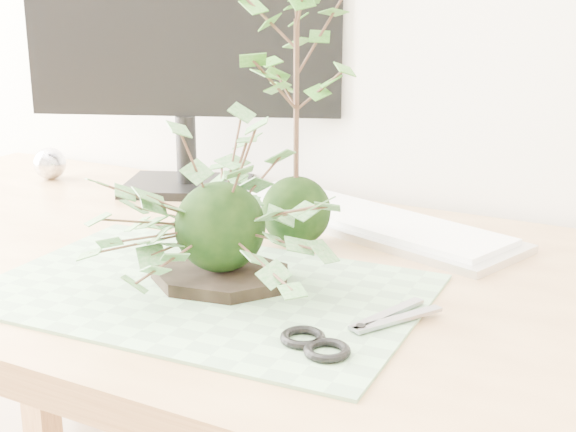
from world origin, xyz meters
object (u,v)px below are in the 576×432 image
object	(u,v)px
maple_kokedama	(296,38)
monitor	(185,32)
ivy_kokedama	(219,185)
keyboard	(363,219)
desk	(265,328)

from	to	relation	value
maple_kokedama	monitor	size ratio (longest dim) A/B	0.80
ivy_kokedama	keyboard	world-z (taller)	ivy_kokedama
desk	monitor	bearing A→B (deg)	138.25
ivy_kokedama	monitor	bearing A→B (deg)	129.61
desk	ivy_kokedama	xyz separation A→B (m)	(-0.01, -0.08, 0.21)
desk	ivy_kokedama	bearing A→B (deg)	-96.92
keyboard	monitor	world-z (taller)	monitor
ivy_kokedama	maple_kokedama	bearing A→B (deg)	87.76
ivy_kokedama	monitor	world-z (taller)	monitor
desk	keyboard	world-z (taller)	keyboard
ivy_kokedama	keyboard	bearing A→B (deg)	80.13
maple_kokedama	keyboard	distance (m)	0.30
maple_kokedama	keyboard	xyz separation A→B (m)	(0.05, 0.13, -0.27)
maple_kokedama	keyboard	world-z (taller)	maple_kokedama
ivy_kokedama	monitor	distance (m)	0.48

